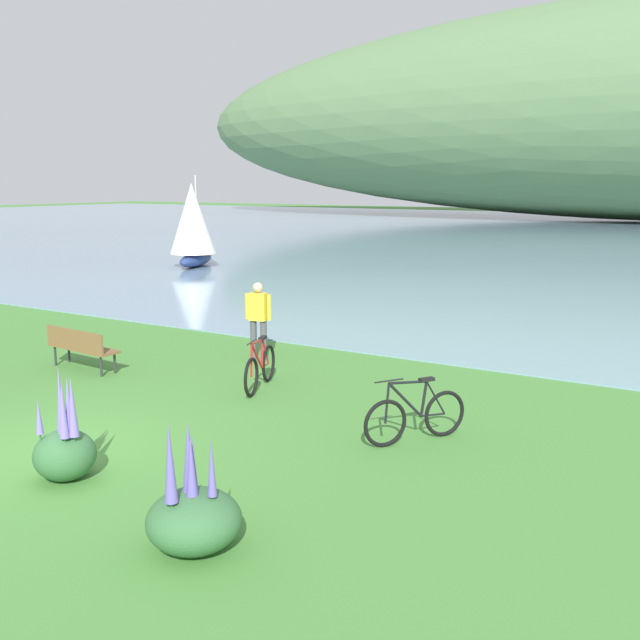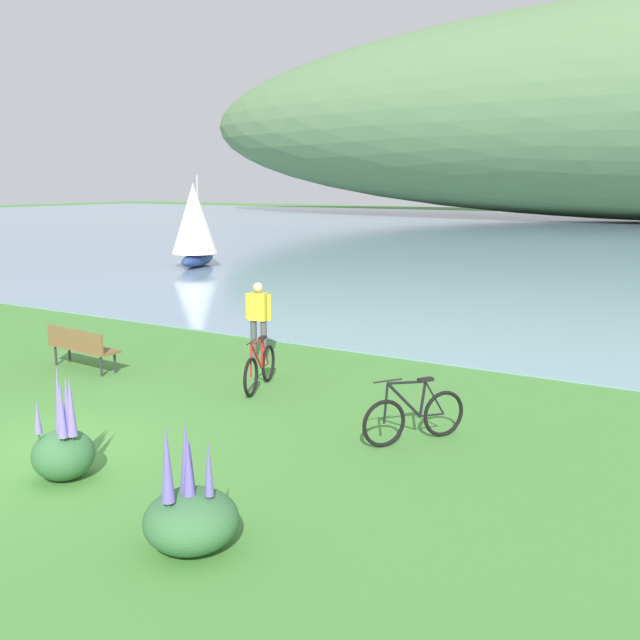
% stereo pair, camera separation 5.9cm
% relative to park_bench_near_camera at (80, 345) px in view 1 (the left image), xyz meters
% --- Properties ---
extents(ground_plane, '(200.00, 200.00, 0.00)m').
position_rel_park_bench_near_camera_xyz_m(ground_plane, '(3.25, -3.42, -0.52)').
color(ground_plane, '#478438').
extents(bay_water, '(180.00, 80.00, 0.04)m').
position_rel_park_bench_near_camera_xyz_m(bay_water, '(3.25, 44.32, -0.50)').
color(bay_water, '#7A99B2').
rests_on(bay_water, ground).
extents(park_bench_near_camera, '(1.83, 0.62, 0.88)m').
position_rel_park_bench_near_camera_xyz_m(park_bench_near_camera, '(0.00, 0.00, 0.00)').
color(park_bench_near_camera, brown).
rests_on(park_bench_near_camera, ground).
extents(bicycle_leaning_near_bench, '(1.01, 1.52, 1.01)m').
position_rel_park_bench_near_camera_xyz_m(bicycle_leaning_near_bench, '(7.63, -0.28, -0.12)').
color(bicycle_leaning_near_bench, black).
rests_on(bicycle_leaning_near_bench, ground).
extents(bicycle_beside_path, '(0.61, 1.70, 1.01)m').
position_rel_park_bench_near_camera_xyz_m(bicycle_beside_path, '(3.98, 0.81, -0.12)').
color(bicycle_beside_path, black).
rests_on(bicycle_beside_path, ground).
extents(person_at_shoreline, '(0.60, 0.29, 1.71)m').
position_rel_park_bench_near_camera_xyz_m(person_at_shoreline, '(2.62, 2.62, 0.46)').
color(person_at_shoreline, '#4C4C51').
rests_on(person_at_shoreline, ground).
extents(echium_bush_closest_to_camera, '(1.01, 1.01, 1.48)m').
position_rel_park_bench_near_camera_xyz_m(echium_bush_closest_to_camera, '(6.97, -4.49, -0.14)').
color(echium_bush_closest_to_camera, '#386B3D').
rests_on(echium_bush_closest_to_camera, ground).
extents(echium_bush_mid_cluster, '(0.80, 0.80, 1.56)m').
position_rel_park_bench_near_camera_xyz_m(echium_bush_mid_cluster, '(4.31, -3.96, -0.11)').
color(echium_bush_mid_cluster, '#386B3D').
rests_on(echium_bush_mid_cluster, ground).
extents(sailboat_nearest_to_shore, '(2.71, 3.60, 4.10)m').
position_rel_park_bench_near_camera_xyz_m(sailboat_nearest_to_shore, '(-10.16, 15.17, 1.45)').
color(sailboat_nearest_to_shore, navy).
rests_on(sailboat_nearest_to_shore, bay_water).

